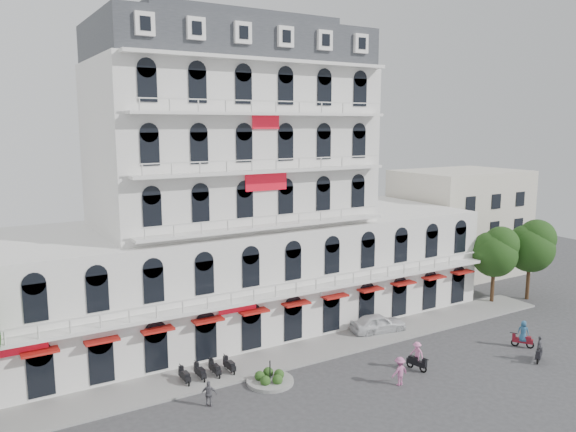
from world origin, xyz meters
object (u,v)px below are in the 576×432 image
Objects in this scene: parked_car at (378,323)px; rider_northeast at (539,349)px; rider_center at (417,355)px; rider_east at (523,334)px.

rider_northeast reaches higher than parked_car.
rider_center reaches higher than parked_car.
rider_east is 10.11m from rider_center.
rider_east reaches higher than rider_center.
rider_northeast is 0.94× the size of rider_center.
parked_car is at bearing -87.76° from rider_northeast.
rider_east reaches higher than parked_car.
parked_car is 2.25× the size of rider_center.
parked_car is 2.19× the size of rider_east.
parked_car is at bearing 148.83° from rider_center.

